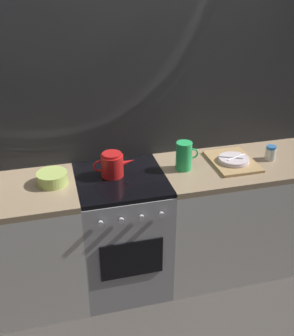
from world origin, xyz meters
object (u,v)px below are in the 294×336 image
at_px(stove_unit, 123,232).
at_px(dish_pile, 233,161).
at_px(mixing_bowl, 52,178).
at_px(pitcher, 184,156).
at_px(spice_jar, 270,153).
at_px(kettle, 112,165).

bearing_deg(stove_unit, dish_pile, 0.90).
distance_m(mixing_bowl, pitcher, 0.89).
xyz_separation_m(mixing_bowl, dish_pile, (1.26, -0.02, -0.02)).
distance_m(mixing_bowl, spice_jar, 1.55).
bearing_deg(stove_unit, mixing_bowl, 175.17).
bearing_deg(mixing_bowl, spice_jar, -1.19).
bearing_deg(pitcher, kettle, 176.66).
bearing_deg(stove_unit, kettle, 134.39).
relative_size(kettle, spice_jar, 2.71).
bearing_deg(stove_unit, spice_jar, 0.27).
bearing_deg(spice_jar, stove_unit, -179.73).
distance_m(stove_unit, mixing_bowl, 0.66).
relative_size(pitcher, dish_pile, 0.50).
distance_m(dish_pile, spice_jar, 0.29).
xyz_separation_m(dish_pile, spice_jar, (0.29, -0.01, 0.03)).
distance_m(kettle, pitcher, 0.50).
height_order(kettle, dish_pile, kettle).
relative_size(dish_pile, spice_jar, 3.81).
xyz_separation_m(kettle, mixing_bowl, (-0.40, -0.01, -0.04)).
relative_size(kettle, mixing_bowl, 1.42).
bearing_deg(dish_pile, pitcher, 179.21).
height_order(stove_unit, mixing_bowl, mixing_bowl).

